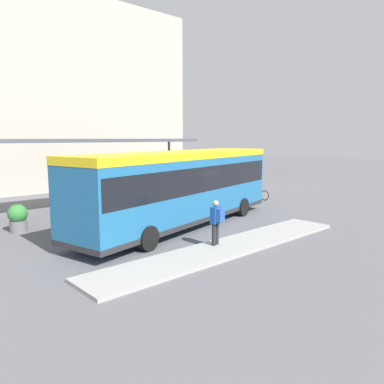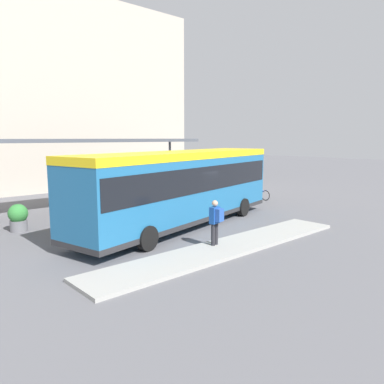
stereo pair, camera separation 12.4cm
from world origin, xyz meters
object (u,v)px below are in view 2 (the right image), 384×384
bicycle_blue (260,194)px  bicycle_red (247,193)px  bicycle_black (237,191)px  city_bus (182,183)px  potted_planter_far_side (200,194)px  pedestrian_waiting (216,220)px  potted_planter_near_shelter (18,217)px

bicycle_blue → bicycle_red: bearing=-169.0°
bicycle_black → bicycle_blue: bearing=-1.8°
bicycle_black → city_bus: bearing=-72.1°
bicycle_red → potted_planter_far_side: size_ratio=1.28×
pedestrian_waiting → bicycle_red: size_ratio=1.07×
bicycle_blue → bicycle_red: (-0.18, 0.88, -0.00)m
bicycle_red → potted_planter_near_shelter: 14.05m
city_bus → bicycle_blue: 8.93m
bicycle_red → potted_planter_far_side: 3.84m
city_bus → bicycle_blue: city_bus is taller
bicycle_blue → bicycle_black: (-0.19, 1.76, 0.03)m
bicycle_black → potted_planter_far_side: 3.82m
pedestrian_waiting → potted_planter_far_side: pedestrian_waiting is taller
pedestrian_waiting → bicycle_blue: (9.78, 5.59, -0.72)m
city_bus → bicycle_blue: bearing=2.1°
bicycle_blue → bicycle_black: 1.77m
potted_planter_far_side → bicycle_black: bearing=5.5°
city_bus → potted_planter_far_side: (4.51, 3.66, -1.32)m
bicycle_red → potted_planter_near_shelter: (-14.02, 0.87, 0.27)m
bicycle_red → bicycle_black: 0.88m
city_bus → pedestrian_waiting: city_bus is taller
pedestrian_waiting → bicycle_black: 12.10m
city_bus → potted_planter_far_side: 5.95m
potted_planter_near_shelter → potted_planter_far_side: 10.23m
pedestrian_waiting → potted_planter_near_shelter: (-4.42, 7.34, -0.45)m
bicycle_blue → potted_planter_near_shelter: potted_planter_near_shelter is taller
city_bus → bicycle_blue: (8.48, 2.26, -1.61)m
bicycle_red → potted_planter_far_side: (-3.79, 0.52, 0.29)m
bicycle_blue → bicycle_red: size_ratio=1.01×
pedestrian_waiting → bicycle_red: 11.60m
city_bus → pedestrian_waiting: bearing=-124.1°
city_bus → pedestrian_waiting: (-1.29, -3.33, -0.90)m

